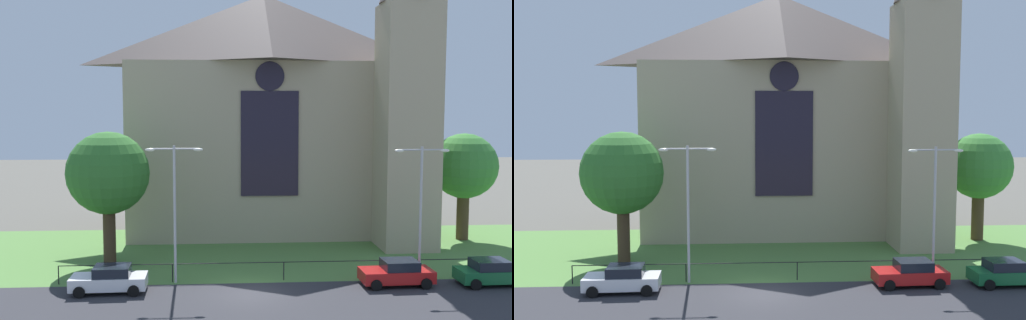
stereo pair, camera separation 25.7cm
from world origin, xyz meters
TOP-DOWN VIEW (x-y plane):
  - ground at (0.00, 10.00)m, footprint 160.00×160.00m
  - road_asphalt at (0.00, -2.00)m, footprint 120.00×8.00m
  - grass_verge at (0.00, 8.00)m, footprint 120.00×20.00m
  - church_building at (2.98, 17.66)m, footprint 23.20×16.20m
  - iron_railing at (2.21, 2.50)m, footprint 26.80×0.07m
  - tree_left_near at (-9.05, 7.29)m, footprint 5.52×5.52m
  - tree_right_far at (17.63, 12.57)m, footprint 5.13×5.13m
  - streetlamp_near at (-4.29, 2.40)m, footprint 3.37×0.26m
  - streetlamp_far at (10.54, 2.40)m, footprint 3.37×0.26m
  - parked_car_white at (-7.86, 0.80)m, footprint 4.23×2.09m
  - parked_car_red at (8.72, 1.02)m, footprint 4.26×2.13m
  - parked_car_green at (14.34, 0.76)m, footprint 4.24×2.10m

SIDE VIEW (x-z plane):
  - ground at x=0.00m, z-range 0.00..0.00m
  - grass_verge at x=0.00m, z-range 0.00..0.01m
  - road_asphalt at x=0.00m, z-range 0.00..0.01m
  - parked_car_white at x=-7.86m, z-range -0.01..1.50m
  - parked_car_red at x=8.72m, z-range -0.01..1.50m
  - parked_car_green at x=14.34m, z-range -0.01..1.50m
  - iron_railing at x=2.21m, z-range 0.40..1.52m
  - streetlamp_far at x=10.54m, z-range 1.11..9.19m
  - streetlamp_near at x=-4.29m, z-range 1.12..9.32m
  - tree_right_far at x=17.63m, z-range 1.56..10.00m
  - tree_left_near at x=-9.05m, z-range 1.60..10.44m
  - church_building at x=2.98m, z-range -2.73..23.27m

